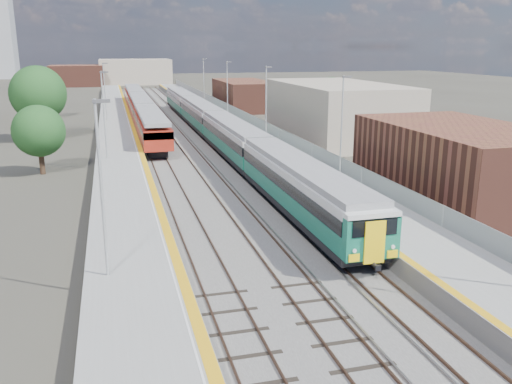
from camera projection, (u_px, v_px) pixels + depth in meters
name	position (u px, v px, depth m)	size (l,w,h in m)	color
ground	(195.00, 137.00, 65.23)	(320.00, 320.00, 0.00)	#47443A
ballast_bed	(174.00, 134.00, 66.99)	(10.50, 155.00, 0.06)	#565451
tracks	(177.00, 131.00, 68.69)	(8.96, 160.00, 0.17)	#4C3323
platform_right	(233.00, 128.00, 68.73)	(4.70, 155.00, 8.52)	slate
platform_left	(117.00, 132.00, 65.16)	(4.30, 155.00, 8.52)	slate
buildings	(73.00, 46.00, 140.59)	(72.00, 185.50, 40.00)	brown
green_train	(215.00, 124.00, 60.23)	(2.76, 76.78, 3.03)	black
red_train	(141.00, 108.00, 76.61)	(2.81, 57.07, 3.55)	black
tree_a	(39.00, 131.00, 45.15)	(4.33, 4.33, 5.87)	#382619
tree_b	(38.00, 94.00, 61.30)	(6.27, 6.27, 8.49)	#382619
tree_c	(52.00, 95.00, 81.96)	(3.96, 3.96, 5.36)	#382619
tree_d	(332.00, 94.00, 77.82)	(4.67, 4.67, 6.33)	#382619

